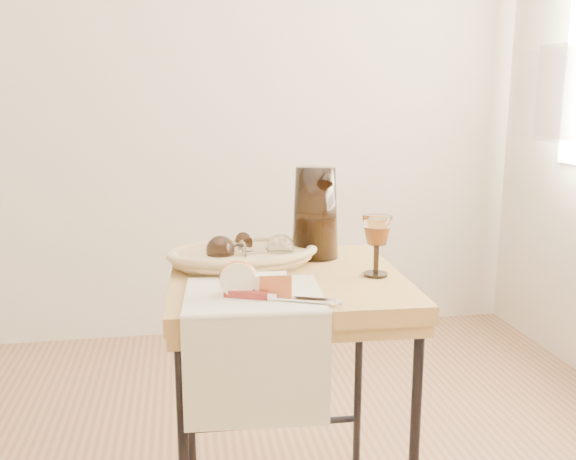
{
  "coord_description": "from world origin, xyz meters",
  "views": [
    {
      "loc": [
        0.11,
        -1.25,
        1.18
      ],
      "look_at": [
        0.36,
        0.22,
        0.86
      ],
      "focal_mm": 38.65,
      "sensor_mm": 36.0,
      "label": 1
    }
  ],
  "objects": [
    {
      "name": "wall_back",
      "position": [
        0.0,
        1.8,
        1.35
      ],
      "size": [
        3.6,
        0.0,
        2.7
      ],
      "primitive_type": "cube",
      "color": "beige",
      "rests_on": "ground"
    },
    {
      "name": "pitcher",
      "position": [
        0.47,
        0.41,
        0.87
      ],
      "size": [
        0.25,
        0.3,
        0.29
      ],
      "primitive_type": null,
      "rotation": [
        0.0,
        0.0,
        -0.36
      ],
      "color": "black",
      "rests_on": "side_table"
    },
    {
      "name": "goblet_lying_a",
      "position": [
        0.23,
        0.36,
        0.79
      ],
      "size": [
        0.14,
        0.14,
        0.08
      ],
      "primitive_type": null,
      "rotation": [
        0.0,
        0.0,
        3.99
      ],
      "color": "#312017",
      "rests_on": "bread_basket"
    },
    {
      "name": "apple_half",
      "position": [
        0.22,
        0.08,
        0.79
      ],
      "size": [
        0.09,
        0.06,
        0.08
      ],
      "primitive_type": "ellipsoid",
      "rotation": [
        0.0,
        0.0,
        -0.14
      ],
      "color": "red",
      "rests_on": "tea_towel"
    },
    {
      "name": "side_table",
      "position": [
        0.36,
        0.24,
        0.37
      ],
      "size": [
        0.6,
        0.6,
        0.74
      ],
      "primitive_type": null,
      "rotation": [
        0.0,
        0.0,
        -0.04
      ],
      "color": "brown",
      "rests_on": "floor"
    },
    {
      "name": "apple_wedge",
      "position": [
        0.29,
        0.07,
        0.77
      ],
      "size": [
        0.07,
        0.04,
        0.05
      ],
      "primitive_type": "cube",
      "rotation": [
        0.0,
        0.0,
        -0.08
      ],
      "color": "#FFEAC0",
      "rests_on": "tea_towel"
    },
    {
      "name": "tea_towel",
      "position": [
        0.26,
        0.08,
        0.75
      ],
      "size": [
        0.33,
        0.3,
        0.01
      ],
      "primitive_type": "cube",
      "rotation": [
        0.0,
        0.0,
        -0.07
      ],
      "color": "beige",
      "rests_on": "side_table"
    },
    {
      "name": "goblet_lying_b",
      "position": [
        0.31,
        0.33,
        0.79
      ],
      "size": [
        0.13,
        0.1,
        0.07
      ],
      "primitive_type": null,
      "rotation": [
        0.0,
        0.0,
        0.2
      ],
      "color": "white",
      "rests_on": "bread_basket"
    },
    {
      "name": "table_knife",
      "position": [
        0.3,
        0.03,
        0.76
      ],
      "size": [
        0.25,
        0.12,
        0.02
      ],
      "primitive_type": null,
      "rotation": [
        0.0,
        0.0,
        -0.39
      ],
      "color": "silver",
      "rests_on": "tea_towel"
    },
    {
      "name": "wine_goblet",
      "position": [
        0.58,
        0.19,
        0.82
      ],
      "size": [
        0.1,
        0.1,
        0.16
      ],
      "primitive_type": null,
      "rotation": [
        0.0,
        0.0,
        -0.38
      ],
      "color": "white",
      "rests_on": "side_table"
    },
    {
      "name": "bread_basket",
      "position": [
        0.26,
        0.35,
        0.76
      ],
      "size": [
        0.39,
        0.3,
        0.04
      ],
      "primitive_type": null,
      "rotation": [
        0.0,
        0.0,
        0.15
      ],
      "color": "#947150",
      "rests_on": "side_table"
    }
  ]
}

